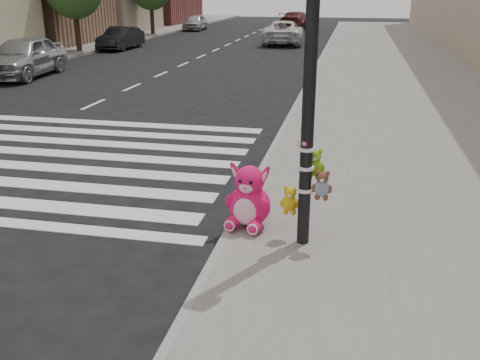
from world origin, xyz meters
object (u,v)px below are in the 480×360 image
(red_teddy, at_px, (252,212))
(car_dark_far, at_px, (121,38))
(car_silver_far, at_px, (24,57))
(car_white_near, at_px, (283,32))
(signal_pole, at_px, (309,123))
(pink_bunny, at_px, (249,200))

(red_teddy, distance_m, car_dark_far, 24.73)
(car_silver_far, distance_m, car_white_near, 16.78)
(signal_pole, bearing_deg, pink_bunny, 156.73)
(pink_bunny, distance_m, car_dark_far, 24.93)
(car_silver_far, height_order, car_white_near, car_silver_far)
(car_white_near, bearing_deg, pink_bunny, 92.15)
(car_silver_far, bearing_deg, red_teddy, -51.65)
(pink_bunny, distance_m, car_silver_far, 16.58)
(red_teddy, relative_size, car_dark_far, 0.06)
(pink_bunny, xyz_separation_m, red_teddy, (0.00, 0.23, -0.27))
(signal_pole, relative_size, red_teddy, 17.78)
(signal_pole, xyz_separation_m, red_teddy, (-0.81, 0.58, -1.51))
(pink_bunny, relative_size, car_white_near, 0.19)
(red_teddy, bearing_deg, car_silver_far, 130.98)
(signal_pole, height_order, car_dark_far, signal_pole)
(car_dark_far, distance_m, car_white_near, 9.78)
(car_dark_far, relative_size, car_white_near, 0.74)
(car_dark_far, bearing_deg, car_white_near, 30.19)
(signal_pole, height_order, pink_bunny, signal_pole)
(car_silver_far, height_order, car_dark_far, car_silver_far)
(pink_bunny, xyz_separation_m, car_dark_far, (-11.60, 22.07, 0.10))
(signal_pole, height_order, car_silver_far, signal_pole)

